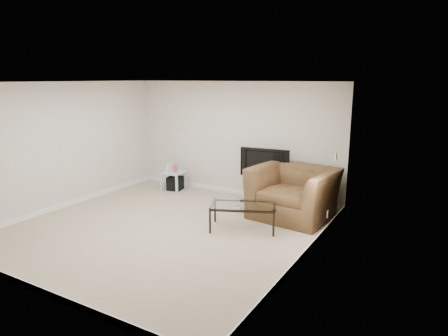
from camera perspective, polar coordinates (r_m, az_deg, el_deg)
The scene contains 18 objects.
floor at distance 7.13m, azimuth -8.42°, elevation -8.49°, with size 5.00×5.00×0.00m, color tan.
ceiling at distance 6.65m, azimuth -9.14°, elevation 12.02°, with size 5.00×5.00×0.00m, color white.
wall_back at distance 8.84m, azimuth 1.41°, elevation 4.19°, with size 5.00×0.02×2.50m, color silver.
wall_left at distance 8.55m, azimuth -21.99°, elevation 2.97°, with size 0.02×5.00×2.50m, color silver.
wall_right at distance 5.60m, azimuth 11.67°, elevation -1.13°, with size 0.02×5.00×2.50m, color silver.
plate_back at distance 9.57m, azimuth -6.03°, elevation 4.79°, with size 0.12×0.02×0.12m, color white.
plate_right_switch at distance 7.11m, azimuth 15.70°, elevation 1.60°, with size 0.02×0.09×0.13m, color white.
plate_right_outlet at distance 7.07m, azimuth 14.61°, elevation -6.39°, with size 0.02×0.08×0.12m, color white.
tv_stand at distance 8.46m, azimuth 6.02°, elevation -2.96°, with size 0.68×0.48×0.57m, color black, non-canonical shape.
dvd_player at distance 8.37m, azimuth 5.95°, elevation -1.77°, with size 0.36×0.25×0.05m, color black.
television at distance 8.29m, azimuth 6.04°, elevation 0.88°, with size 0.97×0.19×0.60m, color black.
side_table at distance 9.40m, azimuth -7.22°, elevation -1.82°, with size 0.45×0.45×0.43m, color #AEC3D5, non-canonical shape.
subwoofer at distance 9.42m, azimuth -7.01°, elevation -2.18°, with size 0.32×0.32×0.32m, color black.
game_console at distance 9.37m, azimuth -7.89°, elevation 0.10°, with size 0.05×0.14×0.20m, color white.
game_case at distance 9.29m, azimuth -7.04°, elevation -0.07°, with size 0.05×0.13×0.17m, color #CC4C4C.
recliner at distance 7.52m, azimuth 9.89°, elevation -2.32°, with size 1.46×0.95×1.27m, color #482C1F.
coffee_table at distance 6.96m, azimuth 2.71°, elevation -6.92°, with size 1.14×0.65×0.45m, color black, non-canonical shape.
remote at distance 6.81m, azimuth 2.07°, elevation -5.29°, with size 0.18×0.05×0.02m, color #B2B2B7.
Camera 1 is at (4.18, -5.17, 2.57)m, focal length 32.00 mm.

